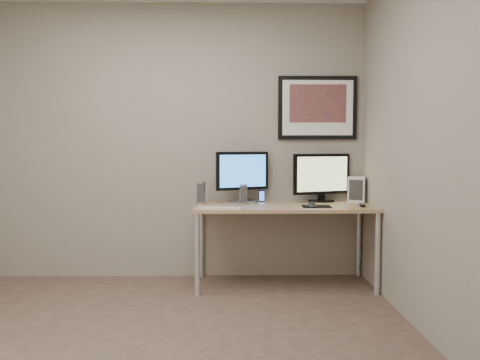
{
  "coord_description": "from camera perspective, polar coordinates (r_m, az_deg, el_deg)",
  "views": [
    {
      "loc": [
        0.51,
        -3.16,
        1.27
      ],
      "look_at": [
        0.6,
        1.1,
        0.97
      ],
      "focal_mm": 38.0,
      "sensor_mm": 36.0,
      "label": 1
    }
  ],
  "objects": [
    {
      "name": "monitor_large",
      "position": [
        4.71,
        0.26,
        0.62
      ],
      "size": [
        0.49,
        0.25,
        0.48
      ],
      "rotation": [
        0.0,
        0.0,
        0.41
      ],
      "color": "#A7A6AB",
      "rests_on": "desk"
    },
    {
      "name": "phone_dock",
      "position": [
        4.65,
        2.44,
        -1.89
      ],
      "size": [
        0.07,
        0.07,
        0.13
      ],
      "primitive_type": "cube",
      "rotation": [
        0.0,
        0.0,
        0.23
      ],
      "color": "black",
      "rests_on": "desk"
    },
    {
      "name": "speaker_left",
      "position": [
        4.65,
        -4.41,
        -1.44
      ],
      "size": [
        0.09,
        0.09,
        0.2
      ],
      "primitive_type": "cylinder",
      "rotation": [
        0.0,
        0.0,
        -0.09
      ],
      "color": "#A7A6AB",
      "rests_on": "desk"
    },
    {
      "name": "framed_art",
      "position": [
        4.93,
        8.69,
        8.03
      ],
      "size": [
        0.75,
        0.04,
        0.6
      ],
      "color": "black",
      "rests_on": "room"
    },
    {
      "name": "desk",
      "position": [
        4.58,
        4.95,
        -3.64
      ],
      "size": [
        1.6,
        0.7,
        0.73
      ],
      "color": "olive",
      "rests_on": "floor"
    },
    {
      "name": "mouse",
      "position": [
        4.49,
        8.07,
        -2.7
      ],
      "size": [
        0.09,
        0.12,
        0.03
      ],
      "primitive_type": "ellipsoid",
      "rotation": [
        0.0,
        0.0,
        0.36
      ],
      "color": "black",
      "rests_on": "mousepad"
    },
    {
      "name": "floor",
      "position": [
        3.44,
        -10.13,
        -17.72
      ],
      "size": [
        3.6,
        3.6,
        0.0
      ],
      "primitive_type": "plane",
      "color": "#4D3C30",
      "rests_on": "ground"
    },
    {
      "name": "mousepad",
      "position": [
        4.48,
        8.59,
        -2.96
      ],
      "size": [
        0.26,
        0.23,
        0.0
      ],
      "primitive_type": "cube",
      "rotation": [
        0.0,
        0.0,
        -0.04
      ],
      "color": "black",
      "rests_on": "desk"
    },
    {
      "name": "speaker_right",
      "position": [
        4.62,
        0.38,
        -1.62
      ],
      "size": [
        0.07,
        0.07,
        0.18
      ],
      "primitive_type": "cylinder",
      "rotation": [
        0.0,
        0.0,
        -0.02
      ],
      "color": "#A7A6AB",
      "rests_on": "desk"
    },
    {
      "name": "fan_unit",
      "position": [
        4.9,
        12.99,
        -1.04
      ],
      "size": [
        0.19,
        0.17,
        0.24
      ],
      "primitive_type": "cube",
      "rotation": [
        0.0,
        0.0,
        -0.41
      ],
      "color": "white",
      "rests_on": "desk"
    },
    {
      "name": "room",
      "position": [
        3.66,
        -9.35,
        9.78
      ],
      "size": [
        3.6,
        3.6,
        3.6
      ],
      "color": "white",
      "rests_on": "ground"
    },
    {
      "name": "monitor_tv",
      "position": [
        4.83,
        9.15,
        0.41
      ],
      "size": [
        0.56,
        0.22,
        0.46
      ],
      "rotation": [
        0.0,
        0.0,
        0.33
      ],
      "color": "black",
      "rests_on": "desk"
    },
    {
      "name": "keyboard",
      "position": [
        4.3,
        -2.25,
        -3.15
      ],
      "size": [
        0.4,
        0.19,
        0.01
      ],
      "primitive_type": "cube",
      "rotation": [
        0.0,
        0.0,
        -0.23
      ],
      "color": "silver",
      "rests_on": "desk"
    },
    {
      "name": "remote",
      "position": [
        4.59,
        13.58,
        -2.76
      ],
      "size": [
        0.07,
        0.17,
        0.02
      ],
      "primitive_type": "cube",
      "rotation": [
        0.0,
        0.0,
        -0.2
      ],
      "color": "black",
      "rests_on": "desk"
    }
  ]
}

